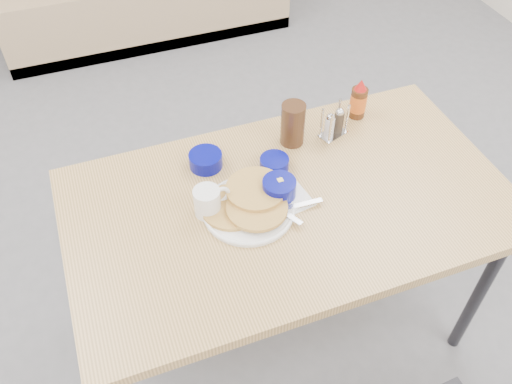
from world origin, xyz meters
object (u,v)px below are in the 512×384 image
object	(u,v)px
pancake_plate	(248,205)
condiment_caddy	(334,125)
butter_bowl	(274,164)
coffee_mug	(208,201)
grits_setting	(279,191)
amber_tumbler	(293,124)
syrup_bottle	(358,101)
dining_table	(289,213)
creamer_bowl	(206,160)

from	to	relation	value
pancake_plate	condiment_caddy	bearing A→B (deg)	30.05
butter_bowl	condiment_caddy	world-z (taller)	condiment_caddy
coffee_mug	grits_setting	bearing A→B (deg)	-5.06
butter_bowl	amber_tumbler	bearing A→B (deg)	44.32
butter_bowl	amber_tumbler	size ratio (longest dim) A/B	0.62
grits_setting	amber_tumbler	bearing A→B (deg)	58.57
amber_tumbler	condiment_caddy	bearing A→B (deg)	-6.09
grits_setting	condiment_caddy	xyz separation A→B (m)	(0.29, 0.22, 0.01)
butter_bowl	syrup_bottle	size ratio (longest dim) A/B	0.62
dining_table	creamer_bowl	bearing A→B (deg)	130.16
grits_setting	amber_tumbler	xyz separation A→B (m)	(0.14, 0.23, 0.05)
dining_table	pancake_plate	distance (m)	0.16
butter_bowl	amber_tumbler	world-z (taller)	amber_tumbler
butter_bowl	pancake_plate	bearing A→B (deg)	-134.89
coffee_mug	grits_setting	distance (m)	0.23
creamer_bowl	butter_bowl	size ratio (longest dim) A/B	1.15
grits_setting	amber_tumbler	distance (m)	0.28
condiment_caddy	amber_tumbler	bearing A→B (deg)	153.98
coffee_mug	grits_setting	world-z (taller)	coffee_mug
syrup_bottle	creamer_bowl	bearing A→B (deg)	-173.88
coffee_mug	syrup_bottle	distance (m)	0.70
pancake_plate	amber_tumbler	world-z (taller)	amber_tumbler
grits_setting	syrup_bottle	size ratio (longest dim) A/B	1.38
pancake_plate	creamer_bowl	distance (m)	0.24
dining_table	grits_setting	xyz separation A→B (m)	(-0.03, 0.02, 0.09)
pancake_plate	syrup_bottle	xyz separation A→B (m)	(0.53, 0.30, 0.05)
pancake_plate	syrup_bottle	bearing A→B (deg)	29.49
pancake_plate	dining_table	bearing A→B (deg)	-2.57
dining_table	amber_tumbler	world-z (taller)	amber_tumbler
grits_setting	creamer_bowl	distance (m)	0.28
condiment_caddy	syrup_bottle	distance (m)	0.15
butter_bowl	condiment_caddy	xyz separation A→B (m)	(0.26, 0.09, 0.02)
amber_tumbler	syrup_bottle	bearing A→B (deg)	10.30
condiment_caddy	grits_setting	bearing A→B (deg)	-163.44
creamer_bowl	amber_tumbler	distance (m)	0.32
coffee_mug	grits_setting	xyz separation A→B (m)	(0.22, -0.02, -0.02)
creamer_bowl	condiment_caddy	xyz separation A→B (m)	(0.47, -0.00, 0.02)
pancake_plate	butter_bowl	size ratio (longest dim) A/B	2.96
coffee_mug	condiment_caddy	size ratio (longest dim) A/B	1.00
syrup_bottle	coffee_mug	bearing A→B (deg)	-157.72
dining_table	pancake_plate	size ratio (longest dim) A/B	4.91
butter_bowl	syrup_bottle	distance (m)	0.42
dining_table	amber_tumbler	bearing A→B (deg)	66.11
coffee_mug	syrup_bottle	size ratio (longest dim) A/B	0.77
creamer_bowl	coffee_mug	bearing A→B (deg)	-104.00
creamer_bowl	condiment_caddy	size ratio (longest dim) A/B	0.92
creamer_bowl	syrup_bottle	size ratio (longest dim) A/B	0.71
dining_table	coffee_mug	xyz separation A→B (m)	(-0.25, 0.04, 0.11)
grits_setting	syrup_bottle	bearing A→B (deg)	34.00
dining_table	butter_bowl	distance (m)	0.17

